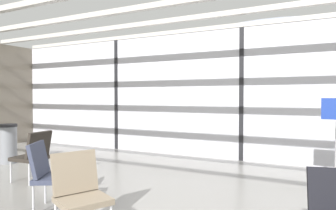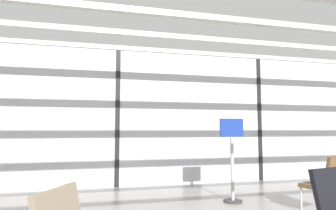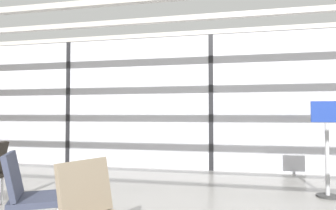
{
  "view_description": "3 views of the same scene",
  "coord_description": "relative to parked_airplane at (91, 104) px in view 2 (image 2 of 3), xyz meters",
  "views": [
    {
      "loc": [
        1.69,
        -1.78,
        1.46
      ],
      "look_at": [
        -1.47,
        4.38,
        1.27
      ],
      "focal_mm": 32.73,
      "sensor_mm": 36.0,
      "label": 1
    },
    {
      "loc": [
        -0.49,
        -1.42,
        1.26
      ],
      "look_at": [
        0.4,
        2.17,
        1.56
      ],
      "focal_mm": 31.53,
      "sensor_mm": 36.0,
      "label": 2
    },
    {
      "loc": [
        0.48,
        -1.6,
        1.24
      ],
      "look_at": [
        -1.6,
        8.07,
        1.54
      ],
      "focal_mm": 32.34,
      "sensor_mm": 36.0,
      "label": 3
    }
  ],
  "objects": [
    {
      "name": "glass_curtain_wall",
      "position": [
        0.66,
        -5.99,
        -0.78
      ],
      "size": [
        14.0,
        0.08,
        3.03
      ],
      "primitive_type": "cube",
      "color": "silver",
      "rests_on": "ground"
    },
    {
      "name": "window_mullion_1",
      "position": [
        0.66,
        -5.99,
        -0.78
      ],
      "size": [
        0.1,
        0.12,
        3.03
      ],
      "primitive_type": "cube",
      "color": "black",
      "rests_on": "ground"
    },
    {
      "name": "window_mullion_2",
      "position": [
        4.16,
        -5.99,
        -0.78
      ],
      "size": [
        0.1,
        0.12,
        3.03
      ],
      "primitive_type": "cube",
      "color": "black",
      "rests_on": "ground"
    },
    {
      "name": "parked_airplane",
      "position": [
        0.0,
        0.0,
        0.0
      ],
      "size": [
        12.65,
        4.58,
        4.58
      ],
      "color": "#B2BCD6",
      "rests_on": "ground"
    },
    {
      "name": "lounge_chair_6",
      "position": [
        3.55,
        -8.85,
        -1.8
      ],
      "size": [
        0.63,
        0.65,
        0.87
      ],
      "rotation": [
        0.0,
        0.0,
        3.48
      ],
      "color": "brown",
      "rests_on": "ground"
    },
    {
      "name": "info_sign",
      "position": [
        2.52,
        -7.82,
        -1.61
      ],
      "size": [
        0.44,
        0.32,
        1.44
      ],
      "color": "#333333",
      "rests_on": "ground"
    }
  ]
}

